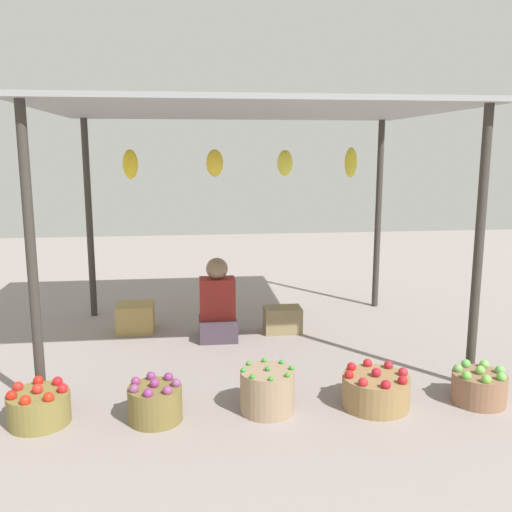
# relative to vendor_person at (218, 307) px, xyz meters

# --- Properties ---
(ground_plane) EXTENTS (14.00, 14.00, 0.00)m
(ground_plane) POSITION_rel_vendor_person_xyz_m (0.28, -0.25, -0.30)
(ground_plane) COLOR gray
(market_stall_structure) EXTENTS (3.50, 2.57, 2.17)m
(market_stall_structure) POSITION_rel_vendor_person_xyz_m (0.28, -0.25, 1.72)
(market_stall_structure) COLOR #38332D
(market_stall_structure) RESTS_ON ground
(vendor_person) EXTENTS (0.36, 0.44, 0.78)m
(vendor_person) POSITION_rel_vendor_person_xyz_m (0.00, 0.00, 0.00)
(vendor_person) COLOR #403541
(vendor_person) RESTS_ON ground
(basket_red_tomatoes) EXTENTS (0.41, 0.41, 0.28)m
(basket_red_tomatoes) POSITION_rel_vendor_person_xyz_m (-1.28, -1.64, -0.18)
(basket_red_tomatoes) COLOR olive
(basket_red_tomatoes) RESTS_ON ground
(basket_purple_onions) EXTENTS (0.36, 0.36, 0.30)m
(basket_purple_onions) POSITION_rel_vendor_person_xyz_m (-0.51, -1.69, -0.17)
(basket_purple_onions) COLOR brown
(basket_purple_onions) RESTS_ON ground
(basket_green_chilies) EXTENTS (0.38, 0.38, 0.33)m
(basket_green_chilies) POSITION_rel_vendor_person_xyz_m (0.26, -1.65, -0.15)
(basket_green_chilies) COLOR #977C60
(basket_green_chilies) RESTS_ON ground
(basket_red_apples) EXTENTS (0.48, 0.48, 0.29)m
(basket_red_apples) POSITION_rel_vendor_person_xyz_m (1.04, -1.66, -0.18)
(basket_red_apples) COLOR olive
(basket_red_apples) RESTS_ON ground
(basket_green_apples) EXTENTS (0.38, 0.38, 0.28)m
(basket_green_apples) POSITION_rel_vendor_person_xyz_m (1.80, -1.69, -0.18)
(basket_green_apples) COLOR #886147
(basket_green_apples) RESTS_ON ground
(wooden_crate_near_vendor) EXTENTS (0.37, 0.25, 0.25)m
(wooden_crate_near_vendor) POSITION_rel_vendor_person_xyz_m (0.65, 0.06, -0.17)
(wooden_crate_near_vendor) COLOR #867550
(wooden_crate_near_vendor) RESTS_ON ground
(wooden_crate_stacked_rear) EXTENTS (0.36, 0.33, 0.28)m
(wooden_crate_stacked_rear) POSITION_rel_vendor_person_xyz_m (-0.81, 0.25, -0.16)
(wooden_crate_stacked_rear) COLOR #A5874D
(wooden_crate_stacked_rear) RESTS_ON ground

